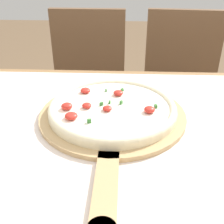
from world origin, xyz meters
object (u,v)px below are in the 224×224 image
(chair_left, at_px, (88,87))
(chair_right, at_px, (180,89))
(pizza_peel, at_px, (112,118))
(pizza, at_px, (112,108))

(chair_left, distance_m, chair_right, 0.48)
(pizza_peel, relative_size, chair_right, 0.64)
(pizza, distance_m, chair_right, 0.81)
(pizza, xyz_separation_m, chair_left, (-0.16, 0.70, -0.26))
(pizza, height_order, chair_left, chair_left)
(chair_left, bearing_deg, chair_right, 0.80)
(chair_left, relative_size, chair_right, 1.00)
(pizza_peel, xyz_separation_m, chair_left, (-0.16, 0.72, -0.24))
(chair_left, bearing_deg, pizza, -76.04)
(pizza, height_order, chair_right, chair_right)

